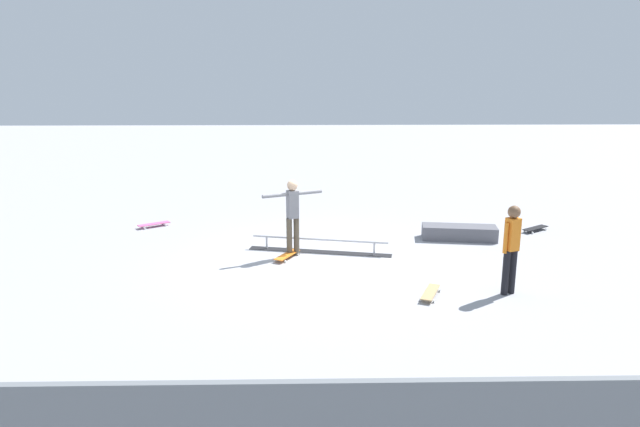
# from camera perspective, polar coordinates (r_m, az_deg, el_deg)

# --- Properties ---
(ground_plane) EXTENTS (60.00, 60.00, 0.00)m
(ground_plane) POSITION_cam_1_polar(r_m,az_deg,el_deg) (12.14, -0.32, -4.69)
(ground_plane) COLOR #9E9EA3
(grind_rail) EXTENTS (3.15, 0.89, 0.32)m
(grind_rail) POSITION_cam_1_polar(r_m,az_deg,el_deg) (12.67, -0.05, -3.24)
(grind_rail) COLOR black
(grind_rail) RESTS_ON ground_plane
(skate_ledge) EXTENTS (1.78, 0.77, 0.33)m
(skate_ledge) POSITION_cam_1_polar(r_m,az_deg,el_deg) (13.98, 13.60, -1.84)
(skate_ledge) COLOR #595960
(skate_ledge) RESTS_ON ground_plane
(skater_main) EXTENTS (1.26, 0.60, 1.66)m
(skater_main) POSITION_cam_1_polar(r_m,az_deg,el_deg) (12.22, -2.72, 0.13)
(skater_main) COLOR brown
(skater_main) RESTS_ON ground_plane
(skateboard_main) EXTENTS (0.54, 0.80, 0.09)m
(skateboard_main) POSITION_cam_1_polar(r_m,az_deg,el_deg) (12.29, -3.27, -4.12)
(skateboard_main) COLOR orange
(skateboard_main) RESTS_ON ground_plane
(bystander_orange_shirt) EXTENTS (0.36, 0.26, 1.62)m
(bystander_orange_shirt) POSITION_cam_1_polar(r_m,az_deg,el_deg) (10.67, 18.41, -2.95)
(bystander_orange_shirt) COLOR black
(bystander_orange_shirt) RESTS_ON ground_plane
(loose_skateboard_pink) EXTENTS (0.78, 0.61, 0.09)m
(loose_skateboard_pink) POSITION_cam_1_polar(r_m,az_deg,el_deg) (15.27, -16.10, -1.01)
(loose_skateboard_pink) COLOR #E05993
(loose_skateboard_pink) RESTS_ON ground_plane
(loose_skateboard_black) EXTENTS (0.77, 0.62, 0.09)m
(loose_skateboard_black) POSITION_cam_1_polar(r_m,az_deg,el_deg) (15.26, 20.53, -1.38)
(loose_skateboard_black) COLOR black
(loose_skateboard_black) RESTS_ON ground_plane
(loose_skateboard_natural) EXTENTS (0.50, 0.81, 0.09)m
(loose_skateboard_natural) POSITION_cam_1_polar(r_m,az_deg,el_deg) (10.48, 10.87, -7.66)
(loose_skateboard_natural) COLOR tan
(loose_skateboard_natural) RESTS_ON ground_plane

